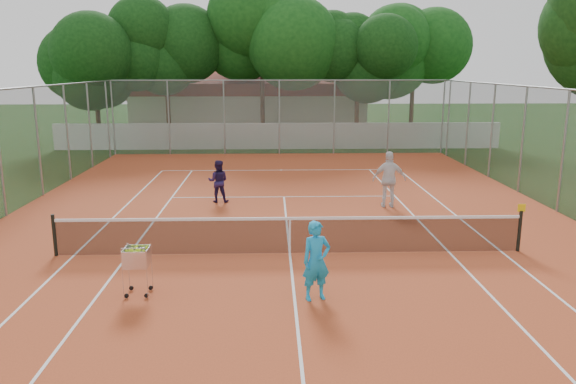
{
  "coord_description": "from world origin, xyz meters",
  "views": [
    {
      "loc": [
        -0.47,
        -13.71,
        4.7
      ],
      "look_at": [
        0.0,
        1.5,
        1.3
      ],
      "focal_mm": 35.0,
      "sensor_mm": 36.0,
      "label": 1
    }
  ],
  "objects_px": {
    "tennis_net": "(290,235)",
    "player_far_right": "(389,179)",
    "clubhouse": "(250,101)",
    "ball_hopper": "(137,269)",
    "player_near": "(316,261)",
    "player_far_left": "(218,181)"
  },
  "relations": [
    {
      "from": "tennis_net",
      "to": "player_far_right",
      "type": "relative_size",
      "value": 6.21
    },
    {
      "from": "clubhouse",
      "to": "ball_hopper",
      "type": "distance_m",
      "value": 31.63
    },
    {
      "from": "player_near",
      "to": "player_far_left",
      "type": "relative_size",
      "value": 1.11
    },
    {
      "from": "player_near",
      "to": "ball_hopper",
      "type": "xyz_separation_m",
      "value": [
        -3.71,
        0.34,
        -0.27
      ]
    },
    {
      "from": "player_far_left",
      "to": "player_far_right",
      "type": "bearing_deg",
      "value": 175.17
    },
    {
      "from": "player_far_left",
      "to": "player_far_right",
      "type": "distance_m",
      "value": 5.94
    },
    {
      "from": "clubhouse",
      "to": "ball_hopper",
      "type": "height_order",
      "value": "clubhouse"
    },
    {
      "from": "player_far_right",
      "to": "ball_hopper",
      "type": "distance_m",
      "value": 10.03
    },
    {
      "from": "clubhouse",
      "to": "player_far_right",
      "type": "distance_m",
      "value": 24.86
    },
    {
      "from": "player_far_right",
      "to": "player_near",
      "type": "bearing_deg",
      "value": 72.07
    },
    {
      "from": "ball_hopper",
      "to": "player_far_left",
      "type": "bearing_deg",
      "value": 101.5
    },
    {
      "from": "player_near",
      "to": "player_far_right",
      "type": "height_order",
      "value": "player_far_right"
    },
    {
      "from": "tennis_net",
      "to": "player_near",
      "type": "xyz_separation_m",
      "value": [
        0.44,
        -2.91,
        0.34
      ]
    },
    {
      "from": "tennis_net",
      "to": "player_far_left",
      "type": "xyz_separation_m",
      "value": [
        -2.33,
        5.7,
        0.26
      ]
    },
    {
      "from": "tennis_net",
      "to": "ball_hopper",
      "type": "bearing_deg",
      "value": -141.85
    },
    {
      "from": "clubhouse",
      "to": "player_far_right",
      "type": "bearing_deg",
      "value": -77.12
    },
    {
      "from": "clubhouse",
      "to": "player_near",
      "type": "relative_size",
      "value": 9.91
    },
    {
      "from": "player_far_left",
      "to": "player_near",
      "type": "bearing_deg",
      "value": 111.77
    },
    {
      "from": "clubhouse",
      "to": "player_far_left",
      "type": "distance_m",
      "value": 23.35
    },
    {
      "from": "tennis_net",
      "to": "ball_hopper",
      "type": "xyz_separation_m",
      "value": [
        -3.27,
        -2.57,
        0.07
      ]
    },
    {
      "from": "tennis_net",
      "to": "clubhouse",
      "type": "bearing_deg",
      "value": 93.95
    },
    {
      "from": "player_near",
      "to": "player_far_right",
      "type": "distance_m",
      "value": 8.31
    }
  ]
}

